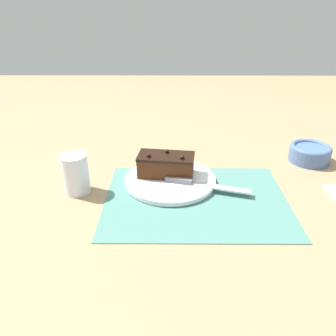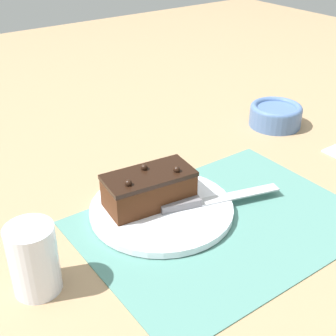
% 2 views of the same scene
% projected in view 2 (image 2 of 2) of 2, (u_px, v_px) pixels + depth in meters
% --- Properties ---
extents(ground_plane, '(3.00, 3.00, 0.00)m').
position_uv_depth(ground_plane, '(222.00, 224.00, 0.79)').
color(ground_plane, '#9E7F5B').
extents(placemat_woven, '(0.46, 0.34, 0.00)m').
position_uv_depth(placemat_woven, '(222.00, 223.00, 0.79)').
color(placemat_woven, slate).
rests_on(placemat_woven, ground_plane).
extents(cake_plate, '(0.25, 0.25, 0.01)m').
position_uv_depth(cake_plate, '(161.00, 209.00, 0.81)').
color(cake_plate, white).
rests_on(cake_plate, placemat_woven).
extents(chocolate_cake, '(0.16, 0.09, 0.07)m').
position_uv_depth(chocolate_cake, '(149.00, 188.00, 0.80)').
color(chocolate_cake, '#472614').
rests_on(chocolate_cake, cake_plate).
extents(serving_knife, '(0.22, 0.08, 0.01)m').
position_uv_depth(serving_knife, '(201.00, 201.00, 0.81)').
color(serving_knife, slate).
rests_on(serving_knife, cake_plate).
extents(drinking_glass, '(0.07, 0.07, 0.11)m').
position_uv_depth(drinking_glass, '(34.00, 259.00, 0.63)').
color(drinking_glass, white).
rests_on(drinking_glass, ground_plane).
extents(small_bowl, '(0.12, 0.12, 0.05)m').
position_uv_depth(small_bowl, '(276.00, 114.00, 1.12)').
color(small_bowl, '#4C6B9E').
rests_on(small_bowl, ground_plane).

